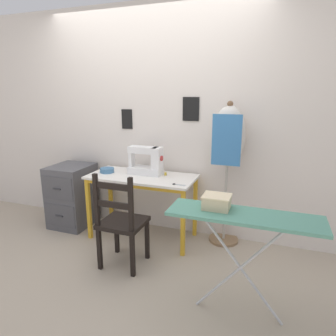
{
  "coord_description": "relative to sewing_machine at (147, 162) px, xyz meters",
  "views": [
    {
      "loc": [
        1.34,
        -2.58,
        1.61
      ],
      "look_at": [
        0.31,
        0.25,
        0.85
      ],
      "focal_mm": 32.0,
      "sensor_mm": 36.0,
      "label": 1
    }
  ],
  "objects": [
    {
      "name": "filing_cabinet",
      "position": [
        -0.99,
        -0.06,
        -0.49
      ],
      "size": [
        0.45,
        0.52,
        0.75
      ],
      "color": "#4C4C51",
      "rests_on": "ground_plane"
    },
    {
      "name": "fabric_bowl",
      "position": [
        -0.46,
        -0.08,
        -0.12
      ],
      "size": [
        0.16,
        0.16,
        0.05
      ],
      "color": "teal",
      "rests_on": "sewing_table"
    },
    {
      "name": "thread_spool_near_machine",
      "position": [
        0.2,
        0.02,
        -0.13
      ],
      "size": [
        0.03,
        0.03,
        0.04
      ],
      "color": "yellow",
      "rests_on": "sewing_table"
    },
    {
      "name": "wooden_chair",
      "position": [
        0.03,
        -0.67,
        -0.43
      ],
      "size": [
        0.4,
        0.38,
        0.92
      ],
      "color": "black",
      "rests_on": "ground_plane"
    },
    {
      "name": "ground_plane",
      "position": [
        -0.04,
        -0.35,
        -0.87
      ],
      "size": [
        14.0,
        14.0,
        0.0
      ],
      "primitive_type": "plane",
      "color": "tan"
    },
    {
      "name": "ironing_board",
      "position": [
        1.14,
        -0.96,
        -0.12
      ],
      "size": [
        1.04,
        0.31,
        0.81
      ],
      "color": "#518E7A",
      "rests_on": "ground_plane"
    },
    {
      "name": "storage_box",
      "position": [
        0.95,
        -0.92,
        -0.02
      ],
      "size": [
        0.2,
        0.17,
        0.1
      ],
      "color": "beige",
      "rests_on": "ironing_board"
    },
    {
      "name": "sewing_machine",
      "position": [
        0.0,
        0.0,
        0.0
      ],
      "size": [
        0.39,
        0.17,
        0.33
      ],
      "color": "white",
      "rests_on": "sewing_table"
    },
    {
      "name": "wall_back",
      "position": [
        -0.04,
        0.27,
        0.41
      ],
      "size": [
        10.0,
        0.06,
        2.55
      ],
      "color": "silver",
      "rests_on": "ground_plane"
    },
    {
      "name": "sewing_table",
      "position": [
        -0.04,
        -0.09,
        -0.23
      ],
      "size": [
        1.17,
        0.55,
        0.73
      ],
      "color": "silver",
      "rests_on": "ground_plane"
    },
    {
      "name": "scissors",
      "position": [
        0.43,
        -0.26,
        -0.14
      ],
      "size": [
        0.14,
        0.05,
        0.01
      ],
      "color": "silver",
      "rests_on": "sewing_table"
    },
    {
      "name": "dress_form",
      "position": [
        0.85,
        0.14,
        0.24
      ],
      "size": [
        0.34,
        0.32,
        1.53
      ],
      "color": "#846647",
      "rests_on": "ground_plane"
    }
  ]
}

